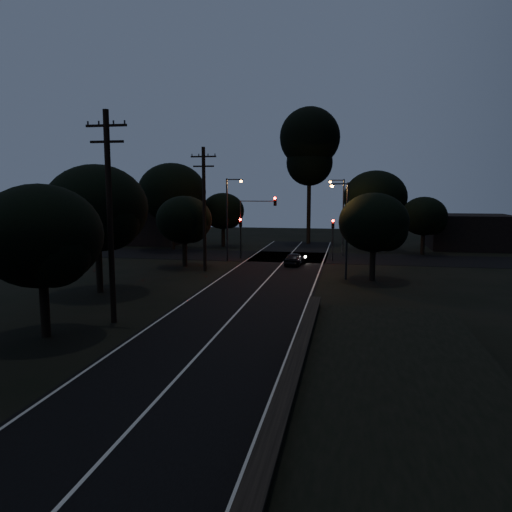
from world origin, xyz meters
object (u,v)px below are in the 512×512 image
(utility_pole_mid, at_px, (110,214))
(tall_pine, at_px, (310,146))
(utility_pole_far, at_px, (204,207))
(streetlight_c, at_px, (345,224))
(car, at_px, (295,259))
(signal_mast, at_px, (257,216))
(signal_right, at_px, (333,232))
(signal_left, at_px, (241,231))
(streetlight_a, at_px, (229,214))
(streetlight_b, at_px, (341,212))

(utility_pole_mid, relative_size, tall_pine, 0.64)
(utility_pole_far, height_order, streetlight_c, utility_pole_far)
(tall_pine, height_order, car, tall_pine)
(signal_mast, bearing_deg, utility_pole_far, -111.11)
(signal_right, bearing_deg, streetlight_c, -82.98)
(utility_pole_mid, height_order, utility_pole_far, utility_pole_mid)
(utility_pole_mid, height_order, signal_mast, utility_pole_mid)
(utility_pole_far, height_order, car, utility_pole_far)
(signal_mast, bearing_deg, utility_pole_mid, -97.04)
(utility_pole_mid, bearing_deg, signal_left, 86.79)
(signal_left, relative_size, streetlight_a, 0.51)
(streetlight_b, xyz_separation_m, car, (-4.02, -7.50, -4.04))
(signal_left, relative_size, car, 1.17)
(signal_left, height_order, signal_mast, signal_mast)
(streetlight_a, bearing_deg, streetlight_c, -35.69)
(signal_mast, xyz_separation_m, streetlight_b, (8.22, 4.01, 0.30))
(utility_pole_far, xyz_separation_m, tall_pine, (7.00, 23.00, 6.89))
(car, bearing_deg, utility_pole_mid, 79.97)
(streetlight_a, xyz_separation_m, streetlight_b, (10.61, 6.00, 0.00))
(car, bearing_deg, tall_pine, -80.42)
(streetlight_c, bearing_deg, streetlight_a, 144.31)
(signal_right, distance_m, streetlight_a, 10.26)
(signal_left, distance_m, streetlight_a, 2.77)
(signal_left, bearing_deg, streetlight_b, 22.05)
(streetlight_b, bearing_deg, signal_right, -100.00)
(utility_pole_far, relative_size, streetlight_b, 1.31)
(tall_pine, relative_size, car, 4.90)
(car, bearing_deg, signal_right, -124.82)
(utility_pole_far, xyz_separation_m, streetlight_a, (0.69, 6.00, -0.85))
(signal_right, relative_size, streetlight_a, 0.51)
(tall_pine, distance_m, streetlight_c, 26.70)
(signal_left, distance_m, streetlight_b, 10.84)
(streetlight_b, relative_size, streetlight_c, 1.07)
(streetlight_c, bearing_deg, car, 124.96)
(tall_pine, xyz_separation_m, signal_mast, (-3.91, -15.01, -8.04))
(streetlight_c, bearing_deg, signal_right, 97.02)
(tall_pine, relative_size, streetlight_b, 2.14)
(streetlight_c, distance_m, car, 8.77)
(signal_mast, height_order, streetlight_b, streetlight_b)
(utility_pole_mid, xyz_separation_m, signal_mast, (3.09, 24.99, -1.40))
(signal_mast, distance_m, streetlight_a, 3.13)
(streetlight_b, bearing_deg, streetlight_a, -150.52)
(utility_pole_mid, height_order, signal_left, utility_pole_mid)
(signal_left, xyz_separation_m, signal_mast, (1.69, 0.00, 1.50))
(signal_mast, height_order, streetlight_a, streetlight_a)
(signal_right, bearing_deg, utility_pole_mid, -112.99)
(tall_pine, distance_m, signal_right, 18.15)
(streetlight_a, bearing_deg, utility_pole_mid, -91.73)
(signal_mast, distance_m, streetlight_c, 13.28)
(utility_pole_far, relative_size, streetlight_c, 1.40)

